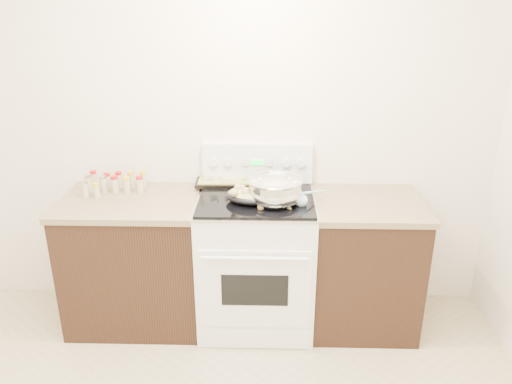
{
  "coord_description": "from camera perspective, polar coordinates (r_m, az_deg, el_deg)",
  "views": [
    {
      "loc": [
        0.43,
        -1.58,
        2.17
      ],
      "look_at": [
        0.35,
        1.37,
        1.0
      ],
      "focal_mm": 35.0,
      "sensor_mm": 36.0,
      "label": 1
    }
  ],
  "objects": [
    {
      "name": "counter_left",
      "position": [
        3.58,
        -13.48,
        -7.54
      ],
      "size": [
        0.93,
        0.67,
        0.92
      ],
      "color": "black",
      "rests_on": "ground"
    },
    {
      "name": "room_shell",
      "position": [
        1.71,
        -13.13,
        5.1
      ],
      "size": [
        4.1,
        3.6,
        2.75
      ],
      "color": "white",
      "rests_on": "ground"
    },
    {
      "name": "counter_right",
      "position": [
        3.53,
        12.09,
        -7.91
      ],
      "size": [
        0.73,
        0.67,
        0.92
      ],
      "color": "black",
      "rests_on": "ground"
    },
    {
      "name": "roasting_pan",
      "position": [
        3.15,
        -0.77,
        -0.36
      ],
      "size": [
        0.37,
        0.3,
        0.11
      ],
      "color": "black",
      "rests_on": "kitchen_range"
    },
    {
      "name": "wooden_spoon",
      "position": [
        3.09,
        1.15,
        -1.56
      ],
      "size": [
        0.21,
        0.19,
        0.04
      ],
      "color": "#A08449",
      "rests_on": "kitchen_range"
    },
    {
      "name": "baking_sheet",
      "position": [
        3.51,
        -3.62,
        1.44
      ],
      "size": [
        0.4,
        0.28,
        0.06
      ],
      "color": "black",
      "rests_on": "kitchen_range"
    },
    {
      "name": "spice_jars",
      "position": [
        3.53,
        -16.08,
        1.0
      ],
      "size": [
        0.4,
        0.24,
        0.13
      ],
      "color": "#BFB28C",
      "rests_on": "counter_left"
    },
    {
      "name": "mixing_bowl",
      "position": [
        3.14,
        2.2,
        0.17
      ],
      "size": [
        0.35,
        0.35,
        0.21
      ],
      "color": "silver",
      "rests_on": "kitchen_range"
    },
    {
      "name": "kitchen_range",
      "position": [
        3.45,
        0.02,
        -7.56
      ],
      "size": [
        0.78,
        0.73,
        1.22
      ],
      "color": "white",
      "rests_on": "ground"
    },
    {
      "name": "blue_ladle",
      "position": [
        3.13,
        5.33,
        -0.87
      ],
      "size": [
        0.21,
        0.22,
        0.1
      ],
      "color": "#9DD2EA",
      "rests_on": "kitchen_range"
    }
  ]
}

